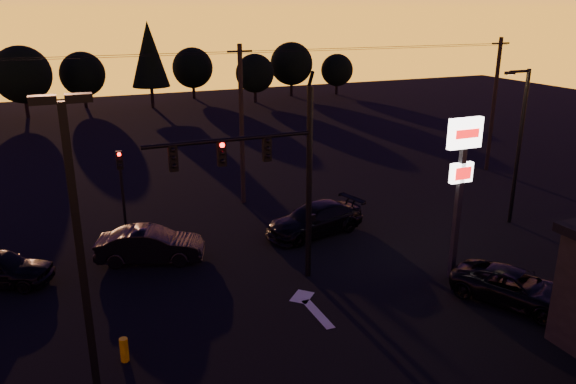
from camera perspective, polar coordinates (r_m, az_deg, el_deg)
name	(u,v)px	position (r m, az deg, el deg)	size (l,w,h in m)	color
ground	(317,330)	(20.43, 2.99, -13.84)	(120.00, 120.00, 0.00)	black
lane_arrow	(310,305)	(21.90, 2.25, -11.43)	(1.20, 3.10, 0.01)	beige
traffic_signal_mast	(272,168)	(21.75, -1.63, 2.48)	(6.79, 0.52, 8.58)	black
secondary_signal	(121,181)	(28.27, -16.56, 1.07)	(0.30, 0.31, 4.35)	black
parking_lot_light	(82,265)	(13.69, -20.22, -6.99)	(1.25, 0.30, 9.14)	black
pylon_sign	(462,165)	(23.25, 17.26, 2.63)	(1.50, 0.28, 6.80)	black
streetlight	(518,141)	(30.82, 22.37, 4.84)	(1.55, 0.35, 8.00)	black
utility_pole_1	(242,125)	(31.68, -4.74, 6.81)	(1.40, 0.26, 9.00)	black
utility_pole_2	(494,104)	(40.95, 20.17, 8.36)	(1.40, 0.26, 9.00)	black
power_wires	(240,52)	(31.14, -4.93, 13.99)	(36.00, 1.22, 0.07)	black
bollard	(124,350)	(19.40, -16.30, -15.13)	(0.27, 0.27, 0.82)	#A77A00
tree_2	(22,75)	(63.87, -25.41, 10.72)	(5.77, 5.78, 7.26)	black
tree_3	(83,74)	(67.98, -20.15, 11.17)	(4.95, 4.95, 6.22)	black
tree_4	(149,54)	(65.57, -13.93, 13.43)	(4.18, 4.18, 9.50)	black
tree_5	(193,68)	(71.83, -9.67, 12.33)	(4.95, 4.95, 6.22)	black
tree_6	(255,73)	(67.85, -3.38, 11.95)	(4.54, 4.54, 5.71)	black
tree_7	(291,64)	(72.75, 0.35, 12.90)	(5.36, 5.36, 6.74)	black
tree_8	(337,70)	(74.53, 5.00, 12.23)	(4.12, 4.12, 5.19)	black
car_mid	(150,245)	(25.84, -13.80, -5.26)	(1.63, 4.67, 1.54)	black
car_right	(315,219)	(28.12, 2.74, -2.79)	(2.13, 5.25, 1.52)	black
suv_parked	(515,287)	(23.45, 22.09, -8.96)	(2.17, 4.72, 1.31)	black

